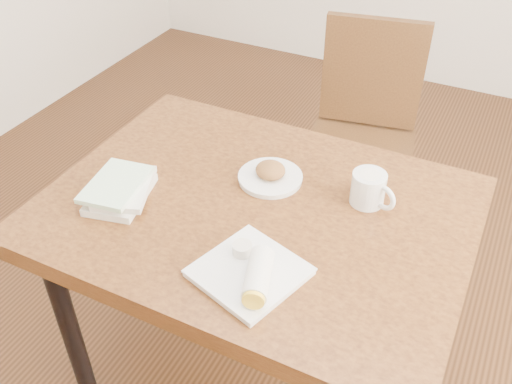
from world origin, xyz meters
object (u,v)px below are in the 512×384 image
at_px(plate_burrito, 252,273).
at_px(coffee_mug, 370,188).
at_px(table, 256,228).
at_px(chair_far, 364,125).
at_px(book_stack, 121,190).
at_px(plate_scone, 270,175).

bearing_deg(plate_burrito, coffee_mug, 68.77).
relative_size(table, chair_far, 1.23).
height_order(table, plate_burrito, plate_burrito).
distance_m(table, coffee_mug, 0.34).
distance_m(chair_far, book_stack, 1.12).
height_order(coffee_mug, plate_burrito, coffee_mug).
bearing_deg(plate_scone, table, -82.78).
height_order(chair_far, book_stack, chair_far).
relative_size(chair_far, book_stack, 3.88).
bearing_deg(table, book_stack, -159.47).
bearing_deg(coffee_mug, chair_far, 106.94).
bearing_deg(plate_scone, plate_burrito, -70.99).
distance_m(coffee_mug, plate_burrito, 0.44).
bearing_deg(chair_far, book_stack, -112.17).
bearing_deg(table, plate_burrito, -65.60).
bearing_deg(plate_burrito, plate_scone, 109.01).
distance_m(coffee_mug, book_stack, 0.70).
bearing_deg(book_stack, coffee_mug, 24.50).
bearing_deg(book_stack, table, 20.53).
bearing_deg(coffee_mug, plate_burrito, -111.23).
relative_size(plate_scone, coffee_mug, 1.40).
xyz_separation_m(coffee_mug, plate_burrito, (-0.16, -0.41, -0.03)).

